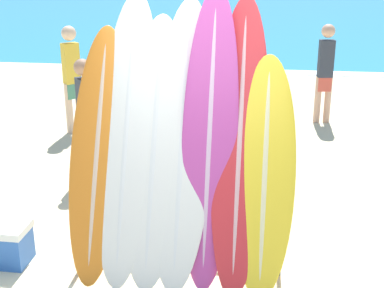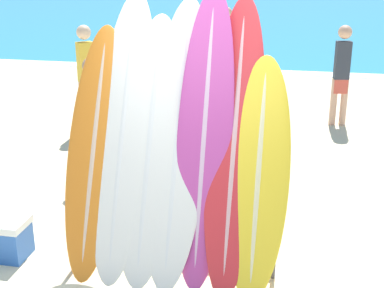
{
  "view_description": "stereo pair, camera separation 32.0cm",
  "coord_description": "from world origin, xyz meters",
  "px_view_note": "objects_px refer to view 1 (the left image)",
  "views": [
    {
      "loc": [
        0.46,
        -3.92,
        2.72
      ],
      "look_at": [
        -0.25,
        1.14,
        0.94
      ],
      "focal_mm": 50.0,
      "sensor_mm": 36.0,
      "label": 1
    },
    {
      "loc": [
        0.77,
        -3.87,
        2.72
      ],
      "look_at": [
        -0.25,
        1.14,
        0.94
      ],
      "focal_mm": 50.0,
      "sensor_mm": 36.0,
      "label": 2
    }
  ],
  "objects_px": {
    "surfboard_slot_4": "(209,137)",
    "person_near_water": "(85,115)",
    "surfboard_slot_1": "(127,136)",
    "surfboard_slot_2": "(154,149)",
    "person_far_left": "(325,70)",
    "surfboard_rack": "(180,220)",
    "surfboard_slot_0": "(98,153)",
    "surfboard_slot_3": "(182,141)",
    "person_far_right": "(72,76)",
    "surfboard_slot_6": "(265,175)",
    "person_mid_beach": "(206,40)",
    "surfboard_slot_5": "(240,142)"
  },
  "relations": [
    {
      "from": "surfboard_slot_4",
      "to": "person_near_water",
      "type": "bearing_deg",
      "value": 133.54
    },
    {
      "from": "surfboard_slot_1",
      "to": "surfboard_slot_2",
      "type": "xyz_separation_m",
      "value": [
        0.25,
        -0.04,
        -0.1
      ]
    },
    {
      "from": "surfboard_slot_4",
      "to": "person_far_left",
      "type": "distance_m",
      "value": 5.08
    },
    {
      "from": "surfboard_rack",
      "to": "person_far_left",
      "type": "relative_size",
      "value": 1.09
    },
    {
      "from": "surfboard_rack",
      "to": "surfboard_slot_0",
      "type": "xyz_separation_m",
      "value": [
        -0.74,
        0.05,
        0.59
      ]
    },
    {
      "from": "surfboard_slot_3",
      "to": "person_far_left",
      "type": "distance_m",
      "value": 5.14
    },
    {
      "from": "person_near_water",
      "to": "person_far_right",
      "type": "height_order",
      "value": "person_far_right"
    },
    {
      "from": "surfboard_slot_4",
      "to": "person_near_water",
      "type": "distance_m",
      "value": 2.61
    },
    {
      "from": "surfboard_slot_0",
      "to": "surfboard_slot_1",
      "type": "height_order",
      "value": "surfboard_slot_1"
    },
    {
      "from": "surfboard_slot_2",
      "to": "person_far_left",
      "type": "xyz_separation_m",
      "value": [
        1.94,
        4.88,
        -0.21
      ]
    },
    {
      "from": "surfboard_slot_6",
      "to": "person_mid_beach",
      "type": "distance_m",
      "value": 8.38
    },
    {
      "from": "surfboard_slot_3",
      "to": "surfboard_slot_5",
      "type": "xyz_separation_m",
      "value": [
        0.5,
        -0.0,
        0.02
      ]
    },
    {
      "from": "surfboard_slot_0",
      "to": "surfboard_slot_6",
      "type": "xyz_separation_m",
      "value": [
        1.48,
        -0.05,
        -0.1
      ]
    },
    {
      "from": "surfboard_slot_6",
      "to": "person_mid_beach",
      "type": "xyz_separation_m",
      "value": [
        -1.44,
        8.25,
        -0.06
      ]
    },
    {
      "from": "surfboard_slot_1",
      "to": "surfboard_slot_5",
      "type": "distance_m",
      "value": 1.0
    },
    {
      "from": "person_near_water",
      "to": "person_mid_beach",
      "type": "relative_size",
      "value": 0.93
    },
    {
      "from": "surfboard_rack",
      "to": "surfboard_slot_2",
      "type": "distance_m",
      "value": 0.68
    },
    {
      "from": "surfboard_slot_4",
      "to": "surfboard_slot_2",
      "type": "bearing_deg",
      "value": -176.98
    },
    {
      "from": "person_far_right",
      "to": "surfboard_slot_0",
      "type": "bearing_deg",
      "value": 69.37
    },
    {
      "from": "surfboard_slot_4",
      "to": "person_far_right",
      "type": "distance_m",
      "value": 4.57
    },
    {
      "from": "surfboard_slot_1",
      "to": "surfboard_slot_6",
      "type": "bearing_deg",
      "value": -5.61
    },
    {
      "from": "surfboard_rack",
      "to": "surfboard_slot_3",
      "type": "bearing_deg",
      "value": 85.33
    },
    {
      "from": "surfboard_slot_3",
      "to": "person_mid_beach",
      "type": "relative_size",
      "value": 1.44
    },
    {
      "from": "person_near_water",
      "to": "person_far_left",
      "type": "bearing_deg",
      "value": -85.81
    },
    {
      "from": "surfboard_slot_4",
      "to": "surfboard_slot_3",
      "type": "bearing_deg",
      "value": 176.87
    },
    {
      "from": "person_near_water",
      "to": "person_mid_beach",
      "type": "bearing_deg",
      "value": -45.98
    },
    {
      "from": "surfboard_slot_4",
      "to": "surfboard_slot_6",
      "type": "height_order",
      "value": "surfboard_slot_4"
    },
    {
      "from": "surfboard_slot_6",
      "to": "person_far_left",
      "type": "xyz_separation_m",
      "value": [
        0.97,
        4.96,
        -0.05
      ]
    },
    {
      "from": "surfboard_slot_4",
      "to": "surfboard_slot_5",
      "type": "xyz_separation_m",
      "value": [
        0.26,
        0.01,
        -0.04
      ]
    },
    {
      "from": "surfboard_slot_6",
      "to": "surfboard_slot_2",
      "type": "bearing_deg",
      "value": 175.14
    },
    {
      "from": "surfboard_rack",
      "to": "person_far_left",
      "type": "xyz_separation_m",
      "value": [
        1.71,
        4.96,
        0.43
      ]
    },
    {
      "from": "surfboard_slot_2",
      "to": "surfboard_slot_6",
      "type": "bearing_deg",
      "value": -4.86
    },
    {
      "from": "person_far_left",
      "to": "surfboard_rack",
      "type": "bearing_deg",
      "value": -118.55
    },
    {
      "from": "surfboard_rack",
      "to": "surfboard_slot_2",
      "type": "bearing_deg",
      "value": 161.58
    },
    {
      "from": "surfboard_slot_0",
      "to": "surfboard_slot_2",
      "type": "relative_size",
      "value": 0.95
    },
    {
      "from": "surfboard_slot_1",
      "to": "surfboard_slot_6",
      "type": "xyz_separation_m",
      "value": [
        1.23,
        -0.12,
        -0.25
      ]
    },
    {
      "from": "surfboard_slot_2",
      "to": "person_near_water",
      "type": "relative_size",
      "value": 1.45
    },
    {
      "from": "surfboard_slot_1",
      "to": "surfboard_slot_4",
      "type": "relative_size",
      "value": 0.98
    },
    {
      "from": "surfboard_slot_0",
      "to": "surfboard_slot_4",
      "type": "height_order",
      "value": "surfboard_slot_4"
    },
    {
      "from": "person_near_water",
      "to": "person_far_left",
      "type": "xyz_separation_m",
      "value": [
        3.23,
        2.98,
        0.07
      ]
    },
    {
      "from": "person_near_water",
      "to": "person_far_left",
      "type": "distance_m",
      "value": 4.4
    },
    {
      "from": "surfboard_slot_3",
      "to": "person_far_left",
      "type": "relative_size",
      "value": 1.42
    },
    {
      "from": "surfboard_slot_6",
      "to": "surfboard_slot_0",
      "type": "bearing_deg",
      "value": 177.98
    },
    {
      "from": "surfboard_slot_6",
      "to": "person_near_water",
      "type": "distance_m",
      "value": 3.01
    },
    {
      "from": "person_mid_beach",
      "to": "person_far_left",
      "type": "relative_size",
      "value": 0.99
    },
    {
      "from": "surfboard_rack",
      "to": "person_far_left",
      "type": "distance_m",
      "value": 5.26
    },
    {
      "from": "surfboard_slot_1",
      "to": "person_far_right",
      "type": "relative_size",
      "value": 1.42
    },
    {
      "from": "surfboard_slot_6",
      "to": "person_far_left",
      "type": "height_order",
      "value": "surfboard_slot_6"
    },
    {
      "from": "surfboard_rack",
      "to": "person_far_right",
      "type": "height_order",
      "value": "person_far_right"
    },
    {
      "from": "surfboard_slot_1",
      "to": "surfboard_slot_4",
      "type": "bearing_deg",
      "value": -0.93
    }
  ]
}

